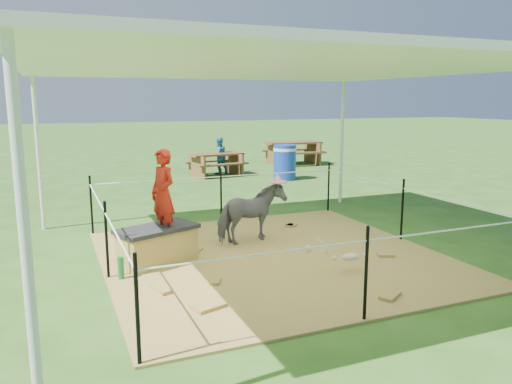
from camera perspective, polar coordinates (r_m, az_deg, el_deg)
name	(u,v)px	position (r m, az deg, el deg)	size (l,w,h in m)	color
ground	(272,258)	(7.16, 1.86, -7.52)	(90.00, 90.00, 0.00)	#2D5919
hay_patch	(272,257)	(7.16, 1.86, -7.40)	(4.60, 4.60, 0.03)	brown
canopy_tent	(273,63)	(6.83, 2.00, 14.51)	(6.30, 6.30, 2.90)	silver
rope_fence	(272,214)	(6.99, 1.89, -2.49)	(4.54, 4.54, 1.00)	black
straw_bale	(158,247)	(6.93, -11.19, -6.14)	(1.00, 0.50, 0.44)	#A1863A
dark_cloth	(157,229)	(6.87, -11.27, -4.14)	(1.07, 0.56, 0.06)	black
woman	(163,186)	(6.77, -10.61, 0.63)	(0.44, 0.29, 1.20)	#B21C11
green_bottle	(121,268)	(6.45, -15.19, -8.36)	(0.08, 0.08, 0.28)	#186F2A
pony	(251,214)	(7.69, -0.57, -2.49)	(0.49, 1.08, 0.91)	#4D4C51
pink_hat	(251,180)	(7.59, -0.57, 1.34)	(0.28, 0.28, 0.13)	pink
foal	(351,255)	(6.57, 10.75, -7.12)	(0.78, 0.43, 0.43)	beige
trash_barrel	(285,162)	(14.01, 3.30, 3.41)	(0.63, 0.63, 0.98)	#1638AB
picnic_table_near	(216,164)	(14.81, -4.60, 3.16)	(1.58, 1.14, 0.66)	#55331D
picnic_table_far	(293,153)	(17.34, 4.26, 4.45)	(1.89, 1.37, 0.79)	#502E1B
distant_person	(219,156)	(15.13, -4.26, 4.17)	(0.54, 0.42, 1.11)	teal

